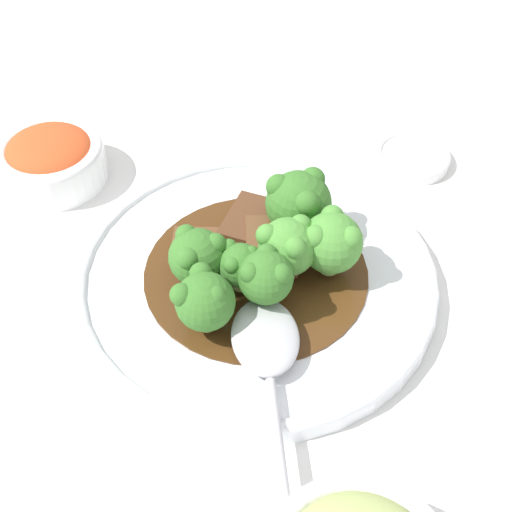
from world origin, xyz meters
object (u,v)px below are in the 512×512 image
broccoli_floret_1 (237,263)px  side_bowl_kimchi (51,159)px  broccoli_floret_0 (266,277)px  serving_spoon (267,354)px  broccoli_floret_3 (331,242)px  broccoli_floret_4 (198,256)px  main_plate (256,277)px  beef_strip_1 (246,221)px  broccoli_floret_2 (288,246)px  broccoli_floret_6 (200,298)px  beef_strip_2 (267,244)px  broccoli_floret_5 (299,202)px  sauce_dish (412,157)px  beef_strip_0 (212,246)px

broccoli_floret_1 → side_bowl_kimchi: (-0.22, 0.03, -0.02)m
broccoli_floret_0 → serving_spoon: (0.03, -0.04, -0.02)m
broccoli_floret_3 → broccoli_floret_4: size_ratio=1.12×
main_plate → beef_strip_1: size_ratio=4.75×
broccoli_floret_2 → broccoli_floret_6: broccoli_floret_2 is taller
serving_spoon → side_bowl_kimchi: size_ratio=1.96×
broccoli_floret_0 → beef_strip_2: bearing=121.1°
broccoli_floret_5 → sauce_dish: size_ratio=0.81×
broccoli_floret_4 → side_bowl_kimchi: bearing=167.7°
broccoli_floret_6 → serving_spoon: (0.06, -0.00, -0.02)m
beef_strip_2 → sauce_dish: size_ratio=0.97×
main_plate → sauce_dish: 0.21m
broccoli_floret_2 → sauce_dish: (0.02, 0.20, -0.04)m
beef_strip_2 → serving_spoon: bearing=-57.6°
beef_strip_0 → broccoli_floret_5: (0.05, 0.06, 0.03)m
beef_strip_0 → broccoli_floret_2: broccoli_floret_2 is taller
beef_strip_2 → broccoli_floret_4: size_ratio=1.45×
broccoli_floret_0 → side_bowl_kimchi: size_ratio=0.52×
broccoli_floret_5 → serving_spoon: size_ratio=0.30×
broccoli_floret_5 → serving_spoon: broccoli_floret_5 is taller
main_plate → side_bowl_kimchi: bearing=177.4°
broccoli_floret_6 → side_bowl_kimchi: 0.24m
broccoli_floret_4 → broccoli_floret_5: 0.09m
broccoli_floret_1 → broccoli_floret_5: broccoli_floret_5 is taller
beef_strip_0 → broccoli_floret_6: size_ratio=1.51×
broccoli_floret_6 → serving_spoon: broccoli_floret_6 is taller
broccoli_floret_2 → serving_spoon: size_ratio=0.28×
beef_strip_0 → serving_spoon: size_ratio=0.38×
beef_strip_0 → beef_strip_1: bearing=77.2°
beef_strip_1 → broccoli_floret_6: (0.03, -0.10, 0.02)m
broccoli_floret_3 → side_bowl_kimchi: broccoli_floret_3 is taller
broccoli_floret_4 → broccoli_floret_6: broccoli_floret_6 is taller
beef_strip_2 → broccoli_floret_2: (0.03, -0.01, 0.02)m
beef_strip_2 → broccoli_floret_0: size_ratio=1.34×
sauce_dish → beef_strip_0: bearing=-110.7°
beef_strip_0 → beef_strip_1: size_ratio=1.22×
beef_strip_0 → broccoli_floret_3: bearing=20.6°
broccoli_floret_1 → broccoli_floret_5: size_ratio=0.72×
broccoli_floret_4 → side_bowl_kimchi: (-0.20, 0.04, -0.02)m
beef_strip_2 → beef_strip_0: bearing=-147.9°
broccoli_floret_5 → broccoli_floret_6: broccoli_floret_5 is taller
main_plate → broccoli_floret_1: 0.04m
beef_strip_2 → broccoli_floret_2: broccoli_floret_2 is taller
broccoli_floret_0 → sauce_dish: (0.01, 0.24, -0.04)m
beef_strip_1 → broccoli_floret_4: (0.00, -0.07, 0.02)m
beef_strip_1 → side_bowl_kimchi: 0.20m
main_plate → broccoli_floret_0: (0.03, -0.03, 0.04)m
broccoli_floret_0 → side_bowl_kimchi: bearing=171.8°
serving_spoon → broccoli_floret_0: bearing=123.9°
serving_spoon → side_bowl_kimchi: side_bowl_kimchi is taller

